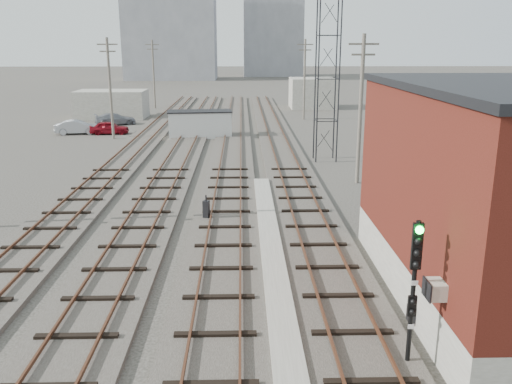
{
  "coord_description": "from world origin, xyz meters",
  "views": [
    {
      "loc": [
        -0.69,
        -4.7,
        8.35
      ],
      "look_at": [
        -0.09,
        17.89,
        2.2
      ],
      "focal_mm": 38.0,
      "sensor_mm": 36.0,
      "label": 1
    }
  ],
  "objects_px": {
    "signal_mast": "(414,284)",
    "site_trailer": "(200,124)",
    "car_red": "(109,128)",
    "switch_stand": "(206,210)",
    "car_grey": "(115,119)",
    "car_silver": "(77,127)"
  },
  "relations": [
    {
      "from": "site_trailer",
      "to": "car_silver",
      "type": "distance_m",
      "value": 12.2
    },
    {
      "from": "car_red",
      "to": "car_silver",
      "type": "height_order",
      "value": "car_silver"
    },
    {
      "from": "signal_mast",
      "to": "site_trailer",
      "type": "height_order",
      "value": "signal_mast"
    },
    {
      "from": "signal_mast",
      "to": "car_grey",
      "type": "relative_size",
      "value": 0.96
    },
    {
      "from": "site_trailer",
      "to": "car_red",
      "type": "bearing_deg",
      "value": 160.16
    },
    {
      "from": "switch_stand",
      "to": "site_trailer",
      "type": "distance_m",
      "value": 25.13
    },
    {
      "from": "signal_mast",
      "to": "car_red",
      "type": "height_order",
      "value": "signal_mast"
    },
    {
      "from": "car_red",
      "to": "car_grey",
      "type": "height_order",
      "value": "car_red"
    },
    {
      "from": "switch_stand",
      "to": "car_red",
      "type": "height_order",
      "value": "switch_stand"
    },
    {
      "from": "car_red",
      "to": "car_silver",
      "type": "xyz_separation_m",
      "value": [
        -3.1,
        0.12,
        0.05
      ]
    },
    {
      "from": "switch_stand",
      "to": "car_silver",
      "type": "distance_m",
      "value": 30.69
    },
    {
      "from": "switch_stand",
      "to": "signal_mast",
      "type": "bearing_deg",
      "value": -47.19
    },
    {
      "from": "site_trailer",
      "to": "signal_mast",
      "type": "bearing_deg",
      "value": -84.16
    },
    {
      "from": "car_red",
      "to": "switch_stand",
      "type": "bearing_deg",
      "value": -162.58
    },
    {
      "from": "switch_stand",
      "to": "site_trailer",
      "type": "bearing_deg",
      "value": 111.74
    },
    {
      "from": "switch_stand",
      "to": "car_red",
      "type": "distance_m",
      "value": 29.28
    },
    {
      "from": "switch_stand",
      "to": "site_trailer",
      "type": "height_order",
      "value": "site_trailer"
    },
    {
      "from": "signal_mast",
      "to": "car_silver",
      "type": "relative_size",
      "value": 1.0
    },
    {
      "from": "signal_mast",
      "to": "car_silver",
      "type": "distance_m",
      "value": 44.77
    },
    {
      "from": "signal_mast",
      "to": "site_trailer",
      "type": "relative_size",
      "value": 0.67
    },
    {
      "from": "signal_mast",
      "to": "car_red",
      "type": "distance_m",
      "value": 43.35
    },
    {
      "from": "car_red",
      "to": "car_grey",
      "type": "distance_m",
      "value": 6.51
    }
  ]
}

